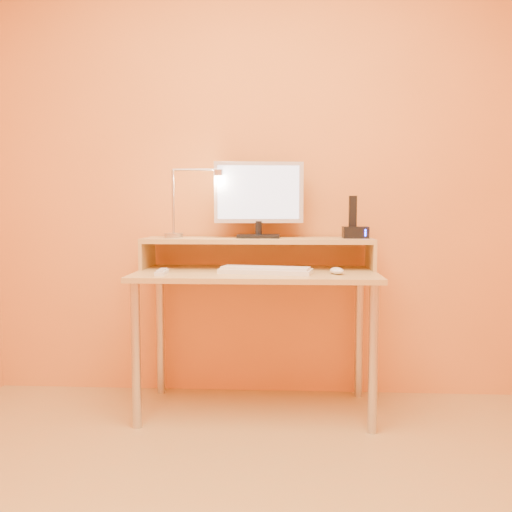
# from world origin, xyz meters

# --- Properties ---
(wall_back) EXTENTS (3.00, 0.04, 2.50)m
(wall_back) POSITION_xyz_m (0.00, 1.50, 1.25)
(wall_back) COLOR #F59040
(wall_back) RESTS_ON floor
(desk_leg_fl) EXTENTS (0.04, 0.04, 0.69)m
(desk_leg_fl) POSITION_xyz_m (-0.55, 0.93, 0.35)
(desk_leg_fl) COLOR #B9B9C0
(desk_leg_fl) RESTS_ON floor
(desk_leg_fr) EXTENTS (0.04, 0.04, 0.69)m
(desk_leg_fr) POSITION_xyz_m (0.55, 0.93, 0.35)
(desk_leg_fr) COLOR #B9B9C0
(desk_leg_fr) RESTS_ON floor
(desk_leg_bl) EXTENTS (0.04, 0.04, 0.69)m
(desk_leg_bl) POSITION_xyz_m (-0.55, 1.43, 0.35)
(desk_leg_bl) COLOR #B9B9C0
(desk_leg_bl) RESTS_ON floor
(desk_leg_br) EXTENTS (0.04, 0.04, 0.69)m
(desk_leg_br) POSITION_xyz_m (0.55, 1.43, 0.35)
(desk_leg_br) COLOR #B9B9C0
(desk_leg_br) RESTS_ON floor
(desk_lower) EXTENTS (1.20, 0.60, 0.02)m
(desk_lower) POSITION_xyz_m (0.00, 1.18, 0.71)
(desk_lower) COLOR tan
(desk_lower) RESTS_ON floor
(shelf_riser_left) EXTENTS (0.02, 0.30, 0.14)m
(shelf_riser_left) POSITION_xyz_m (-0.59, 1.33, 0.79)
(shelf_riser_left) COLOR tan
(shelf_riser_left) RESTS_ON desk_lower
(shelf_riser_right) EXTENTS (0.02, 0.30, 0.14)m
(shelf_riser_right) POSITION_xyz_m (0.59, 1.33, 0.79)
(shelf_riser_right) COLOR tan
(shelf_riser_right) RESTS_ON desk_lower
(desk_shelf) EXTENTS (1.20, 0.30, 0.02)m
(desk_shelf) POSITION_xyz_m (0.00, 1.33, 0.87)
(desk_shelf) COLOR tan
(desk_shelf) RESTS_ON desk_lower
(monitor_foot) EXTENTS (0.22, 0.16, 0.02)m
(monitor_foot) POSITION_xyz_m (0.00, 1.33, 0.89)
(monitor_foot) COLOR black
(monitor_foot) RESTS_ON desk_shelf
(monitor_neck) EXTENTS (0.04, 0.04, 0.07)m
(monitor_neck) POSITION_xyz_m (0.00, 1.33, 0.93)
(monitor_neck) COLOR black
(monitor_neck) RESTS_ON monitor_foot
(monitor_panel) EXTENTS (0.47, 0.09, 0.32)m
(monitor_panel) POSITION_xyz_m (0.00, 1.34, 1.12)
(monitor_panel) COLOR silver
(monitor_panel) RESTS_ON monitor_neck
(monitor_back) EXTENTS (0.42, 0.06, 0.27)m
(monitor_back) POSITION_xyz_m (0.00, 1.36, 1.12)
(monitor_back) COLOR black
(monitor_back) RESTS_ON monitor_panel
(monitor_screen) EXTENTS (0.42, 0.06, 0.28)m
(monitor_screen) POSITION_xyz_m (0.00, 1.32, 1.12)
(monitor_screen) COLOR silver
(monitor_screen) RESTS_ON monitor_panel
(lamp_base) EXTENTS (0.10, 0.10, 0.02)m
(lamp_base) POSITION_xyz_m (-0.44, 1.30, 0.89)
(lamp_base) COLOR #B9B9C0
(lamp_base) RESTS_ON desk_shelf
(lamp_post) EXTENTS (0.01, 0.01, 0.33)m
(lamp_post) POSITION_xyz_m (-0.44, 1.30, 1.07)
(lamp_post) COLOR #B9B9C0
(lamp_post) RESTS_ON lamp_base
(lamp_arm) EXTENTS (0.24, 0.01, 0.01)m
(lamp_arm) POSITION_xyz_m (-0.32, 1.30, 1.24)
(lamp_arm) COLOR #B9B9C0
(lamp_arm) RESTS_ON lamp_post
(lamp_head) EXTENTS (0.04, 0.04, 0.03)m
(lamp_head) POSITION_xyz_m (-0.20, 1.30, 1.22)
(lamp_head) COLOR #B9B9C0
(lamp_head) RESTS_ON lamp_arm
(lamp_bulb) EXTENTS (0.03, 0.03, 0.00)m
(lamp_bulb) POSITION_xyz_m (-0.20, 1.30, 1.20)
(lamp_bulb) COLOR #FFEAC6
(lamp_bulb) RESTS_ON lamp_head
(phone_dock) EXTENTS (0.13, 0.10, 0.06)m
(phone_dock) POSITION_xyz_m (0.51, 1.33, 0.91)
(phone_dock) COLOR black
(phone_dock) RESTS_ON desk_shelf
(phone_handset) EXTENTS (0.04, 0.03, 0.16)m
(phone_handset) POSITION_xyz_m (0.49, 1.33, 1.02)
(phone_handset) COLOR black
(phone_handset) RESTS_ON phone_dock
(phone_led) EXTENTS (0.01, 0.00, 0.04)m
(phone_led) POSITION_xyz_m (0.55, 1.28, 0.91)
(phone_led) COLOR #1820FF
(phone_led) RESTS_ON phone_dock
(keyboard) EXTENTS (0.46, 0.22, 0.02)m
(keyboard) POSITION_xyz_m (0.05, 1.09, 0.73)
(keyboard) COLOR silver
(keyboard) RESTS_ON desk_lower
(mouse) EXTENTS (0.09, 0.11, 0.03)m
(mouse) POSITION_xyz_m (0.39, 1.07, 0.74)
(mouse) COLOR silver
(mouse) RESTS_ON desk_lower
(remote_control) EXTENTS (0.05, 0.16, 0.02)m
(remote_control) POSITION_xyz_m (-0.45, 1.03, 0.73)
(remote_control) COLOR silver
(remote_control) RESTS_ON desk_lower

